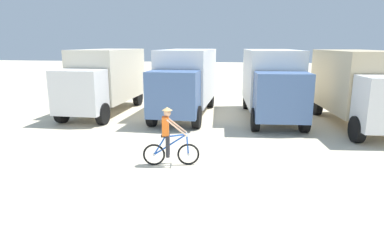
{
  "coord_description": "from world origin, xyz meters",
  "views": [
    {
      "loc": [
        1.71,
        -7.75,
        3.65
      ],
      "look_at": [
        -0.11,
        3.22,
        1.1
      ],
      "focal_mm": 31.21,
      "sensor_mm": 36.0,
      "label": 1
    }
  ],
  "objects_px": {
    "box_truck_white_box": "(272,81)",
    "cyclist_orange_shirt": "(169,139)",
    "box_truck_tan_camper": "(358,85)",
    "box_truck_cream_rv": "(105,78)",
    "box_truck_avon_van": "(186,79)"
  },
  "relations": [
    {
      "from": "box_truck_avon_van",
      "to": "box_truck_white_box",
      "type": "xyz_separation_m",
      "value": [
        4.32,
        -0.02,
        0.0
      ]
    },
    {
      "from": "box_truck_white_box",
      "to": "box_truck_tan_camper",
      "type": "height_order",
      "value": "same"
    },
    {
      "from": "box_truck_avon_van",
      "to": "cyclist_orange_shirt",
      "type": "bearing_deg",
      "value": -83.46
    },
    {
      "from": "box_truck_cream_rv",
      "to": "box_truck_avon_van",
      "type": "height_order",
      "value": "same"
    },
    {
      "from": "box_truck_tan_camper",
      "to": "cyclist_orange_shirt",
      "type": "bearing_deg",
      "value": -138.35
    },
    {
      "from": "box_truck_avon_van",
      "to": "box_truck_tan_camper",
      "type": "bearing_deg",
      "value": -7.47
    },
    {
      "from": "cyclist_orange_shirt",
      "to": "box_truck_tan_camper",
      "type": "bearing_deg",
      "value": 41.65
    },
    {
      "from": "box_truck_white_box",
      "to": "cyclist_orange_shirt",
      "type": "xyz_separation_m",
      "value": [
        -3.46,
        -7.41,
        -1.03
      ]
    },
    {
      "from": "box_truck_white_box",
      "to": "box_truck_tan_camper",
      "type": "xyz_separation_m",
      "value": [
        3.7,
        -1.03,
        0.0
      ]
    },
    {
      "from": "box_truck_white_box",
      "to": "cyclist_orange_shirt",
      "type": "distance_m",
      "value": 8.24
    },
    {
      "from": "box_truck_cream_rv",
      "to": "box_truck_tan_camper",
      "type": "bearing_deg",
      "value": -4.77
    },
    {
      "from": "box_truck_cream_rv",
      "to": "box_truck_avon_van",
      "type": "xyz_separation_m",
      "value": [
        4.4,
        0.01,
        0.0
      ]
    },
    {
      "from": "box_truck_cream_rv",
      "to": "box_truck_white_box",
      "type": "bearing_deg",
      "value": -0.02
    },
    {
      "from": "box_truck_white_box",
      "to": "box_truck_tan_camper",
      "type": "relative_size",
      "value": 1.0
    },
    {
      "from": "box_truck_white_box",
      "to": "cyclist_orange_shirt",
      "type": "height_order",
      "value": "box_truck_white_box"
    }
  ]
}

